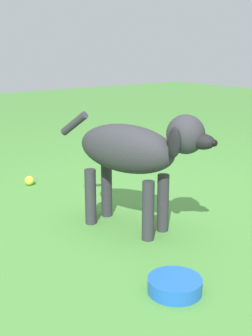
% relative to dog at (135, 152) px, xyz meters
% --- Properties ---
extents(ground, '(14.00, 14.00, 0.00)m').
position_rel_dog_xyz_m(ground, '(-0.05, -0.06, -0.43)').
color(ground, '#478438').
extents(dog, '(0.40, 0.92, 0.65)m').
position_rel_dog_xyz_m(dog, '(0.00, 0.00, 0.00)').
color(dog, '#2D2D33').
rests_on(dog, ground).
extents(tennis_ball_0, '(0.07, 0.07, 0.07)m').
position_rel_dog_xyz_m(tennis_ball_0, '(0.10, -1.07, -0.39)').
color(tennis_ball_0, '#C7D632').
rests_on(tennis_ball_0, ground).
extents(water_bowl, '(0.22, 0.22, 0.06)m').
position_rel_dog_xyz_m(water_bowl, '(0.27, 0.60, -0.40)').
color(water_bowl, blue).
rests_on(water_bowl, ground).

